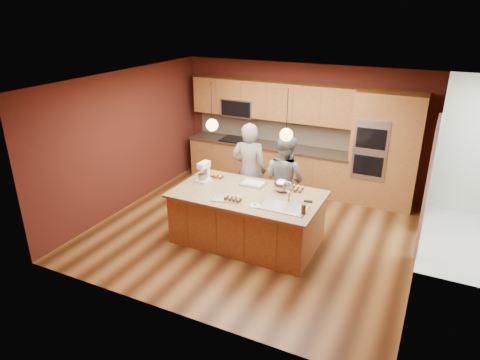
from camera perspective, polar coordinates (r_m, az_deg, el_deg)
The scene contains 24 objects.
floor at distance 7.84m, azimuth 1.81°, elevation -6.80°, with size 5.50×5.50×0.00m, color #42230F.
ceiling at distance 6.94m, azimuth 2.08°, elevation 13.05°, with size 5.50×5.50×0.00m, color silver.
wall_back at distance 9.52m, azimuth 8.14°, elevation 7.09°, with size 5.50×5.50×0.00m, color #4C1C15.
wall_front at distance 5.29m, azimuth -9.25°, elevation -5.82°, with size 5.50×5.50×0.00m, color #4C1C15.
wall_left at distance 8.71m, azimuth -14.88°, elevation 5.11°, with size 5.00×5.00×0.00m, color #4C1C15.
wall_right at distance 6.74m, azimuth 23.82°, elevation -1.17°, with size 5.00×5.00×0.00m, color #4C1C15.
cabinet_run at distance 9.61m, azimuth 3.69°, elevation 5.15°, with size 3.74×0.64×2.30m.
oven_column at distance 8.92m, azimuth 18.77°, elevation 3.73°, with size 1.30×0.62×2.30m.
doorway_trim at distance 7.59m, azimuth 23.71°, elevation -1.04°, with size 0.08×1.11×2.20m, color white, non-canonical shape.
pendant_left at distance 7.04m, azimuth -3.74°, elevation 7.35°, with size 0.20×0.20×0.80m.
pendant_right at distance 6.52m, azimuth 6.19°, elevation 6.05°, with size 0.20×0.20×0.80m.
island at distance 7.31m, azimuth 1.05°, elevation -4.97°, with size 2.47×1.38×1.29m.
person_left at distance 8.07m, azimuth 1.19°, elevation 1.28°, with size 0.67×0.44×1.84m, color black.
person_right at distance 7.84m, azimuth 5.92°, elevation 0.02°, with size 0.83×0.65×1.71m, color gray.
stand_mixer at distance 7.55m, azimuth -4.84°, elevation 0.87°, with size 0.21×0.28×0.37m.
sheet_cake at distance 7.45m, azimuth 1.79°, elevation -0.49°, with size 0.42×0.31×0.05m.
cooling_rack at distance 6.93m, azimuth -1.71°, elevation -2.40°, with size 0.46×0.33×0.02m, color silver.
mixing_bowl at distance 7.19m, azimuth 5.58°, elevation -0.67°, with size 0.28×0.28×0.24m, color #A9ABB0.
plate at distance 6.68m, azimuth 2.00°, elevation -3.43°, with size 0.16×0.16×0.01m, color white.
tumbler at distance 6.47m, azimuth 8.45°, elevation -3.92°, with size 0.07×0.07×0.14m, color #341E0C.
phone at distance 6.90m, azimuth 9.08°, elevation -2.84°, with size 0.14×0.07×0.01m, color black.
cupcakes_left at distance 7.78m, azimuth -3.37°, elevation 0.63°, with size 0.33×0.17×0.07m, color gold, non-canonical shape.
cupcakes_rack at distance 6.82m, azimuth -0.96°, elevation -2.45°, with size 0.29×0.14×0.06m, color gold, non-canonical shape.
cupcakes_right at distance 7.29m, azimuth 7.30°, elevation -1.09°, with size 0.29×0.22×0.07m, color gold, non-canonical shape.
Camera 1 is at (2.77, -6.27, 3.82)m, focal length 32.00 mm.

